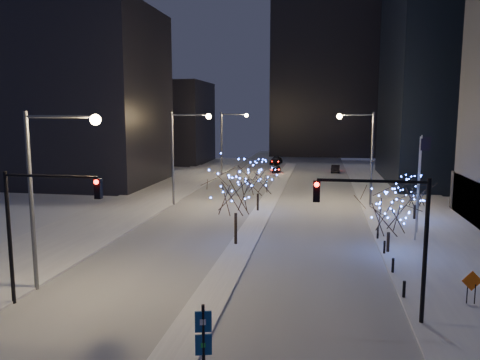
% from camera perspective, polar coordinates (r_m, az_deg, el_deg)
% --- Properties ---
extents(ground, '(160.00, 160.00, 0.00)m').
position_cam_1_polar(ground, '(23.85, -4.99, -16.38)').
color(ground, white).
rests_on(ground, ground).
extents(road, '(20.00, 130.00, 0.02)m').
position_cam_1_polar(road, '(57.09, 4.02, -1.82)').
color(road, '#A8ACB7').
rests_on(road, ground).
extents(median, '(2.00, 80.00, 0.15)m').
position_cam_1_polar(median, '(52.19, 3.46, -2.69)').
color(median, silver).
rests_on(median, ground).
extents(east_sidewalk, '(10.00, 90.00, 0.15)m').
position_cam_1_polar(east_sidewalk, '(43.13, 22.19, -5.61)').
color(east_sidewalk, silver).
rests_on(east_sidewalk, ground).
extents(west_sidewalk, '(8.00, 90.00, 0.15)m').
position_cam_1_polar(west_sidewalk, '(46.47, -15.47, -4.33)').
color(west_sidewalk, silver).
rests_on(west_sidewalk, ground).
extents(filler_west_near, '(22.00, 18.00, 24.00)m').
position_cam_1_polar(filler_west_near, '(69.65, -19.32, 9.45)').
color(filler_west_near, black).
rests_on(filler_west_near, ground).
extents(filler_west_far, '(18.00, 16.00, 16.00)m').
position_cam_1_polar(filler_west_far, '(96.32, -9.41, 6.93)').
color(filler_west_far, black).
rests_on(filler_west_far, ground).
extents(horizon_block, '(24.00, 14.00, 42.00)m').
position_cam_1_polar(horizon_block, '(113.49, 10.27, 13.66)').
color(horizon_block, black).
rests_on(horizon_block, ground).
extents(street_lamp_w_near, '(4.40, 0.56, 10.00)m').
position_cam_1_polar(street_lamp_w_near, '(27.40, -22.42, 0.43)').
color(street_lamp_w_near, '#595E66').
rests_on(street_lamp_w_near, ground).
extents(street_lamp_w_mid, '(4.40, 0.56, 10.00)m').
position_cam_1_polar(street_lamp_w_mid, '(50.23, -7.08, 4.23)').
color(street_lamp_w_mid, '#595E66').
rests_on(street_lamp_w_mid, ground).
extents(street_lamp_w_far, '(4.40, 0.56, 10.00)m').
position_cam_1_polar(street_lamp_w_far, '(74.47, -1.47, 5.55)').
color(street_lamp_w_far, '#595E66').
rests_on(street_lamp_w_far, ground).
extents(street_lamp_east, '(3.90, 0.56, 10.00)m').
position_cam_1_polar(street_lamp_east, '(51.25, 14.82, 4.04)').
color(street_lamp_east, '#595E66').
rests_on(street_lamp_east, ground).
extents(traffic_signal_west, '(5.26, 0.43, 7.00)m').
position_cam_1_polar(traffic_signal_west, '(25.76, -23.64, -4.03)').
color(traffic_signal_west, black).
rests_on(traffic_signal_west, ground).
extents(traffic_signal_east, '(5.26, 0.43, 7.00)m').
position_cam_1_polar(traffic_signal_east, '(22.77, 17.95, -5.27)').
color(traffic_signal_east, black).
rests_on(traffic_signal_east, ground).
extents(flagpoles, '(1.35, 2.60, 8.00)m').
position_cam_1_polar(flagpoles, '(39.30, 21.08, 0.17)').
color(flagpoles, silver).
rests_on(flagpoles, east_sidewalk).
extents(bollards, '(0.16, 12.16, 0.90)m').
position_cam_1_polar(bollards, '(32.63, 17.64, -8.78)').
color(bollards, black).
rests_on(bollards, east_sidewalk).
extents(car_near, '(1.78, 3.80, 1.26)m').
position_cam_1_polar(car_near, '(78.80, 4.44, 1.39)').
color(car_near, black).
rests_on(car_near, ground).
extents(car_mid, '(1.62, 4.01, 1.30)m').
position_cam_1_polar(car_mid, '(80.25, 11.57, 1.39)').
color(car_mid, black).
rests_on(car_mid, ground).
extents(car_far, '(2.39, 4.96, 1.39)m').
position_cam_1_polar(car_far, '(91.67, 4.43, 2.39)').
color(car_far, black).
rests_on(car_far, ground).
extents(holiday_tree_median_near, '(5.91, 5.91, 6.47)m').
position_cam_1_polar(holiday_tree_median_near, '(34.57, -0.53, -1.03)').
color(holiday_tree_median_near, black).
rests_on(holiday_tree_median_near, median).
extents(holiday_tree_median_far, '(4.16, 4.16, 5.10)m').
position_cam_1_polar(holiday_tree_median_far, '(46.78, 2.19, 0.18)').
color(holiday_tree_median_far, black).
rests_on(holiday_tree_median_far, median).
extents(holiday_tree_plaza_near, '(3.87, 3.87, 4.59)m').
position_cam_1_polar(holiday_tree_plaza_near, '(34.48, 17.76, -3.78)').
color(holiday_tree_plaza_near, black).
rests_on(holiday_tree_plaza_near, east_sidewalk).
extents(holiday_tree_plaza_far, '(3.73, 3.73, 4.02)m').
position_cam_1_polar(holiday_tree_plaza_far, '(46.05, 20.62, -1.37)').
color(holiday_tree_plaza_far, black).
rests_on(holiday_tree_plaza_far, east_sidewalk).
extents(wayfinding_sign, '(0.59, 0.24, 3.32)m').
position_cam_1_polar(wayfinding_sign, '(17.33, -4.48, -18.83)').
color(wayfinding_sign, black).
rests_on(wayfinding_sign, ground).
extents(construction_sign, '(1.06, 0.22, 1.76)m').
position_cam_1_polar(construction_sign, '(27.27, 26.41, -11.29)').
color(construction_sign, black).
rests_on(construction_sign, east_sidewalk).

